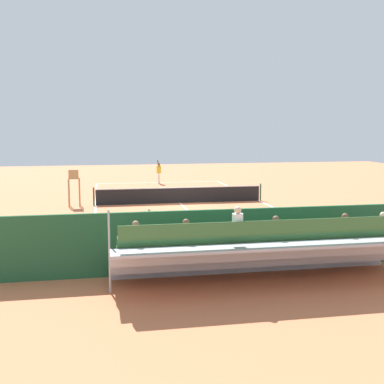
% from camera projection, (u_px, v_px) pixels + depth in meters
% --- Properties ---
extents(ground_plane, '(60.00, 60.00, 0.00)m').
position_uv_depth(ground_plane, '(180.00, 203.00, 29.67)').
color(ground_plane, '#CC7047').
extents(court_line_markings, '(10.10, 22.20, 0.01)m').
position_uv_depth(court_line_markings, '(180.00, 203.00, 29.70)').
color(court_line_markings, white).
rests_on(court_line_markings, ground).
extents(tennis_net, '(10.30, 0.10, 1.07)m').
position_uv_depth(tennis_net, '(180.00, 195.00, 29.60)').
color(tennis_net, black).
rests_on(tennis_net, ground).
extents(backdrop_wall, '(18.00, 0.16, 2.00)m').
position_uv_depth(backdrop_wall, '(249.00, 239.00, 15.90)').
color(backdrop_wall, '#235633').
rests_on(backdrop_wall, ground).
extents(bleacher_stand, '(9.06, 2.40, 2.48)m').
position_uv_depth(bleacher_stand, '(264.00, 251.00, 14.59)').
color(bleacher_stand, '#B2B2B7').
rests_on(bleacher_stand, ground).
extents(umpire_chair, '(0.67, 0.67, 2.14)m').
position_uv_depth(umpire_chair, '(74.00, 184.00, 28.25)').
color(umpire_chair, '#A88456').
rests_on(umpire_chair, ground).
extents(courtside_bench, '(1.80, 0.40, 0.93)m').
position_uv_depth(courtside_bench, '(290.00, 244.00, 16.98)').
color(courtside_bench, '#9E754C').
rests_on(courtside_bench, ground).
extents(equipment_bag, '(0.90, 0.36, 0.36)m').
position_uv_depth(equipment_bag, '(240.00, 259.00, 16.57)').
color(equipment_bag, '#334C8C').
rests_on(equipment_bag, ground).
extents(tennis_player, '(0.44, 0.56, 1.93)m').
position_uv_depth(tennis_player, '(159.00, 171.00, 39.38)').
color(tennis_player, white).
rests_on(tennis_player, ground).
extents(tennis_racket, '(0.32, 0.57, 0.03)m').
position_uv_depth(tennis_racket, '(147.00, 183.00, 39.58)').
color(tennis_racket, black).
rests_on(tennis_racket, ground).
extents(tennis_ball_near, '(0.07, 0.07, 0.07)m').
position_uv_depth(tennis_ball_near, '(132.00, 185.00, 38.61)').
color(tennis_ball_near, '#CCDB33').
rests_on(tennis_ball_near, ground).
extents(tennis_ball_far, '(0.07, 0.07, 0.07)m').
position_uv_depth(tennis_ball_far, '(184.00, 186.00, 37.86)').
color(tennis_ball_far, '#CCDB33').
rests_on(tennis_ball_far, ground).
extents(line_judge, '(0.42, 0.55, 1.93)m').
position_uv_depth(line_judge, '(147.00, 237.00, 16.06)').
color(line_judge, '#232328').
rests_on(line_judge, ground).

